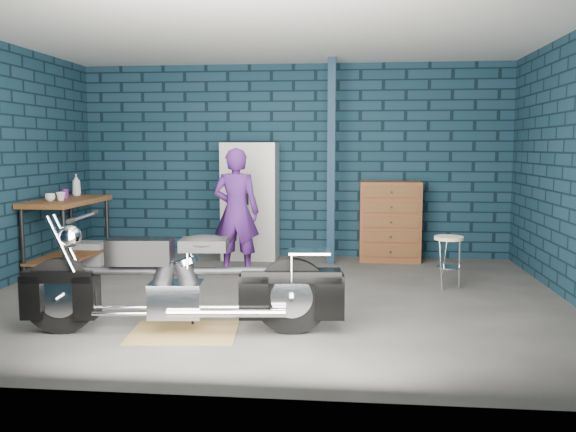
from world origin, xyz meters
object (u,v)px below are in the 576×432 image
at_px(person, 236,212).
at_px(workbench, 68,235).
at_px(locker, 250,201).
at_px(tool_chest, 390,221).
at_px(storage_bin, 88,253).
at_px(motorcycle, 183,274).
at_px(shop_stool, 448,262).

bearing_deg(person, workbench, 3.46).
distance_m(workbench, locker, 2.42).
height_order(locker, tool_chest, locker).
relative_size(storage_bin, tool_chest, 0.44).
height_order(storage_bin, locker, locker).
distance_m(workbench, tool_chest, 4.18).
bearing_deg(tool_chest, storage_bin, -170.89).
bearing_deg(motorcycle, shop_stool, 32.11).
relative_size(workbench, locker, 0.87).
relative_size(person, storage_bin, 3.26).
bearing_deg(workbench, shop_stool, -5.40).
bearing_deg(storage_bin, workbench, -92.29).
xyz_separation_m(person, locker, (-0.01, 1.11, 0.03)).
relative_size(storage_bin, locker, 0.29).
relative_size(person, locker, 0.96).
distance_m(person, tool_chest, 2.22).
bearing_deg(shop_stool, locker, 147.39).
bearing_deg(shop_stool, workbench, 174.60).
xyz_separation_m(person, storage_bin, (-2.10, 0.46, -0.62)).
bearing_deg(shop_stool, motorcycle, -142.27).
height_order(person, tool_chest, person).
bearing_deg(person, motorcycle, 92.30).
height_order(workbench, tool_chest, tool_chest).
bearing_deg(motorcycle, storage_bin, 120.79).
xyz_separation_m(storage_bin, locker, (2.09, 0.64, 0.66)).
xyz_separation_m(workbench, person, (2.12, 0.04, 0.32)).
bearing_deg(workbench, motorcycle, -47.88).
height_order(workbench, person, person).
bearing_deg(tool_chest, motorcycle, -118.87).
bearing_deg(workbench, storage_bin, 87.71).
distance_m(motorcycle, storage_bin, 3.54).
bearing_deg(locker, workbench, -151.53).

